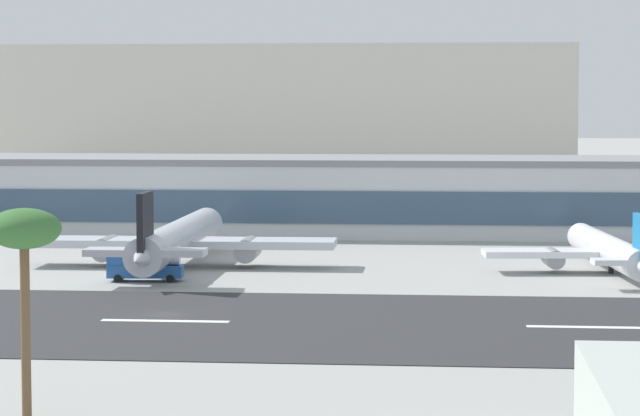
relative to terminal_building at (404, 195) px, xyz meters
The scene contains 10 objects.
ground_plane 89.43m from the terminal_building, 102.92° to the right, with size 1400.00×1400.00×0.00m, color #9E9E99.
runway_strip 93.30m from the terminal_building, 102.37° to the right, with size 800.00×39.51×0.08m, color #2D2D30.
runway_centreline_dash_4 93.12m from the terminal_building, 101.85° to the right, with size 12.00×1.20×0.01m, color white.
runway_centreline_dash_5 93.33m from the terminal_building, 77.55° to the right, with size 12.00×1.20×0.01m, color white.
terminal_building is the anchor object (origin of this frame).
distant_hotel_block 132.71m from the terminal_building, 104.86° to the left, with size 142.18×27.04×34.56m, color beige.
airliner_black_tail_gate_1 55.43m from the terminal_building, 118.53° to the right, with size 39.35×50.15×10.47m.
airliner_blue_tail_gate_2 56.28m from the terminal_building, 62.11° to the right, with size 30.52×39.34×8.22m.
service_fuel_truck_0 67.95m from the terminal_building, 113.77° to the right, with size 8.67×3.37×3.95m.
palm_tree_1 132.79m from the terminal_building, 98.54° to the right, with size 4.72×4.72×13.57m.
Camera 1 is at (26.97, -129.32, 20.13)m, focal length 77.93 mm.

